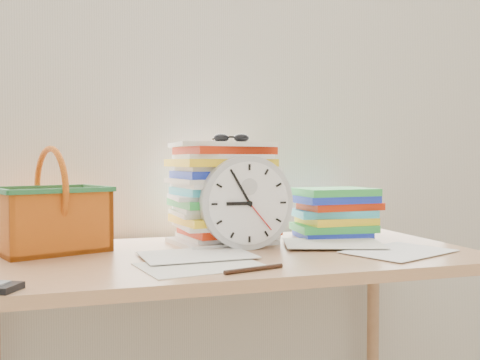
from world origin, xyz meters
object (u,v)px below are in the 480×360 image
object	(u,v)px
paper_stack	(223,193)
book_stack	(336,213)
clock	(246,203)
desk	(228,278)
basket	(51,200)

from	to	relation	value
paper_stack	book_stack	distance (m)	0.39
book_stack	clock	bearing A→B (deg)	-160.05
book_stack	desk	bearing A→B (deg)	-158.48
paper_stack	clock	distance (m)	0.14
clock	basket	size ratio (longest dim) A/B	0.93
desk	paper_stack	bearing A→B (deg)	78.45
paper_stack	book_stack	bearing A→B (deg)	-1.24
desk	clock	distance (m)	0.22
clock	paper_stack	bearing A→B (deg)	102.76
desk	basket	world-z (taller)	basket
paper_stack	desk	bearing A→B (deg)	-101.55
desk	basket	size ratio (longest dim) A/B	4.80
desk	basket	xyz separation A→B (m)	(-0.47, 0.16, 0.22)
clock	basket	distance (m)	0.56
clock	basket	world-z (taller)	basket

